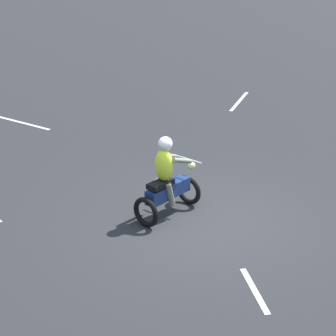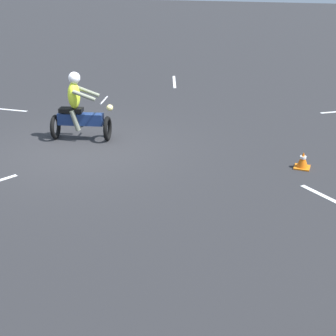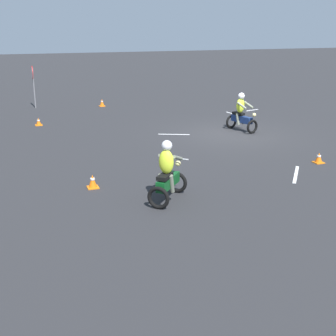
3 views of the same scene
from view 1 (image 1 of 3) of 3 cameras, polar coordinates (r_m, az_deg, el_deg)
The scene contains 5 objects.
ground_plane at distance 12.68m, azimuth 2.94°, elevation -4.80°, with size 120.00×120.00×0.00m, color #28282B.
motorcycle_rider_foreground at distance 12.65m, azimuth -0.10°, elevation -1.19°, with size 1.56×0.98×1.66m.
lane_stripe_ne at distance 10.73m, azimuth 7.55°, elevation -10.51°, with size 0.10×1.33×0.01m, color silver.
lane_stripe_sw at distance 20.31m, azimuth 6.22°, elevation 5.80°, with size 0.10×2.10×0.01m, color silver.
lane_stripe_s at distance 18.68m, azimuth -12.59°, elevation 3.88°, with size 0.10×2.09×0.01m, color silver.
Camera 1 is at (6.82, 8.97, 5.83)m, focal length 70.00 mm.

